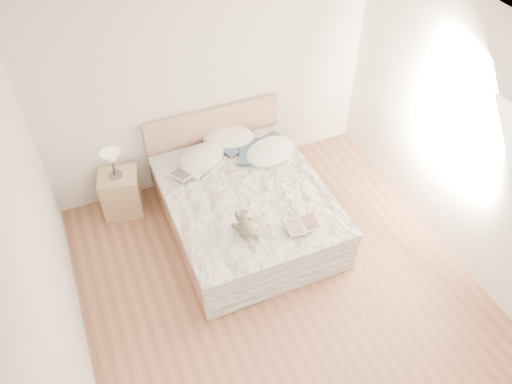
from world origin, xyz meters
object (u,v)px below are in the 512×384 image
(bed, at_px, (244,206))
(teddy_bear, at_px, (246,232))
(table_lamp, at_px, (112,159))
(nightstand, at_px, (121,193))
(photo_book, at_px, (188,174))
(childrens_book, at_px, (302,225))

(bed, distance_m, teddy_bear, 0.78)
(bed, distance_m, table_lamp, 1.58)
(nightstand, bearing_deg, teddy_bear, -54.77)
(table_lamp, bearing_deg, photo_book, -25.53)
(table_lamp, height_order, teddy_bear, table_lamp)
(table_lamp, height_order, photo_book, table_lamp)
(table_lamp, bearing_deg, childrens_book, -44.38)
(nightstand, relative_size, photo_book, 1.63)
(photo_book, relative_size, teddy_bear, 1.12)
(nightstand, height_order, table_lamp, table_lamp)
(photo_book, bearing_deg, childrens_book, -85.52)
(photo_book, distance_m, teddy_bear, 1.13)
(nightstand, xyz_separation_m, photo_book, (0.75, -0.36, 0.35))
(photo_book, height_order, teddy_bear, teddy_bear)
(bed, bearing_deg, teddy_bear, -109.75)
(childrens_book, bearing_deg, teddy_bear, 174.19)
(table_lamp, bearing_deg, bed, -31.88)
(childrens_book, xyz_separation_m, teddy_bear, (-0.57, 0.12, 0.02))
(table_lamp, height_order, childrens_book, table_lamp)
(nightstand, relative_size, teddy_bear, 1.83)
(teddy_bear, bearing_deg, photo_book, 102.92)
(bed, xyz_separation_m, childrens_book, (0.34, -0.78, 0.32))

